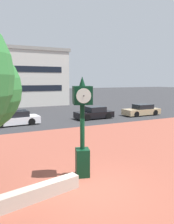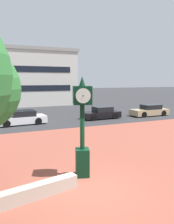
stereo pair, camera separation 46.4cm
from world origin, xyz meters
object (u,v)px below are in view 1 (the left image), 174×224
at_px(street_clock, 82,126).
at_px(car_street_far, 14,119).
at_px(car_street_distant, 94,113).
at_px(car_street_near, 142,110).

distance_m(street_clock, car_street_far, 13.00).
xyz_separation_m(car_street_far, car_street_distant, (8.19, -0.15, -0.00)).
height_order(car_street_near, car_street_distant, same).
bearing_deg(car_street_near, car_street_far, 88.01).
bearing_deg(car_street_near, street_clock, 132.69).
relative_size(street_clock, car_street_far, 0.92).
distance_m(car_street_far, car_street_distant, 8.20).
bearing_deg(street_clock, car_street_near, 59.10).
height_order(street_clock, car_street_far, street_clock).
bearing_deg(car_street_near, car_street_distant, 86.41).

